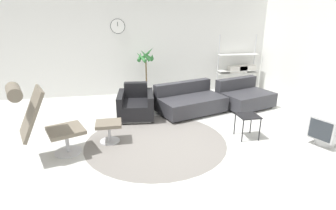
# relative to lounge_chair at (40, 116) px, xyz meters

# --- Properties ---
(ground_plane) EXTENTS (12.00, 12.00, 0.00)m
(ground_plane) POSITION_rel_lounge_chair_xyz_m (2.05, 0.56, -0.73)
(ground_plane) COLOR silver
(wall_back) EXTENTS (12.00, 0.09, 2.80)m
(wall_back) POSITION_rel_lounge_chair_xyz_m (2.05, 3.46, 0.67)
(wall_back) COLOR silver
(wall_back) RESTS_ON ground_plane
(round_rug) EXTENTS (2.55, 2.55, 0.01)m
(round_rug) POSITION_rel_lounge_chair_xyz_m (1.81, 0.25, -0.73)
(round_rug) COLOR slate
(round_rug) RESTS_ON ground_plane
(lounge_chair) EXTENTS (1.11, 0.86, 1.25)m
(lounge_chair) POSITION_rel_lounge_chair_xyz_m (0.00, 0.00, 0.00)
(lounge_chair) COLOR #BCBCC1
(lounge_chair) RESTS_ON ground_plane
(ottoman) EXTENTS (0.45, 0.38, 0.38)m
(ottoman) POSITION_rel_lounge_chair_xyz_m (0.99, 0.40, -0.45)
(ottoman) COLOR #BCBCC1
(ottoman) RESTS_ON ground_plane
(armchair_red) EXTENTS (0.85, 0.96, 0.72)m
(armchair_red) POSITION_rel_lounge_chair_xyz_m (1.55, 1.55, -0.46)
(armchair_red) COLOR silver
(armchair_red) RESTS_ON ground_plane
(couch_low) EXTENTS (1.72, 1.35, 0.67)m
(couch_low) POSITION_rel_lounge_chair_xyz_m (2.82, 1.65, -0.49)
(couch_low) COLOR black
(couch_low) RESTS_ON ground_plane
(couch_second) EXTENTS (1.44, 1.26, 0.67)m
(couch_second) POSITION_rel_lounge_chair_xyz_m (4.27, 1.79, -0.49)
(couch_second) COLOR black
(couch_second) RESTS_ON ground_plane
(side_table) EXTENTS (0.37, 0.37, 0.45)m
(side_table) POSITION_rel_lounge_chair_xyz_m (3.51, 0.11, -0.34)
(side_table) COLOR black
(side_table) RESTS_ON ground_plane
(crt_television) EXTENTS (0.63, 0.59, 0.53)m
(crt_television) POSITION_rel_lounge_chair_xyz_m (4.76, -0.41, -0.44)
(crt_television) COLOR #B7B7B7
(crt_television) RESTS_ON ground_plane
(potted_plant) EXTENTS (0.55, 0.55, 1.42)m
(potted_plant) POSITION_rel_lounge_chair_xyz_m (1.94, 2.88, -0.11)
(potted_plant) COLOR #333338
(potted_plant) RESTS_ON ground_plane
(shelf_unit) EXTENTS (1.20, 0.28, 1.66)m
(shelf_unit) POSITION_rel_lounge_chair_xyz_m (4.77, 3.19, -0.02)
(shelf_unit) COLOR #BCBCC1
(shelf_unit) RESTS_ON ground_plane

